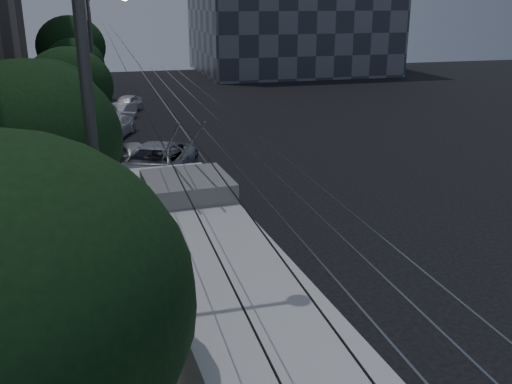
{
  "coord_description": "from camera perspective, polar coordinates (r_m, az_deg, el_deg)",
  "views": [
    {
      "loc": [
        -5.02,
        -13.27,
        8.43
      ],
      "look_at": [
        -0.24,
        4.15,
        2.32
      ],
      "focal_mm": 40.0,
      "sensor_mm": 36.0,
      "label": 1
    }
  ],
  "objects": [
    {
      "name": "tree_2",
      "position": [
        23.22,
        -20.19,
        7.65
      ],
      "size": [
        4.25,
        4.25,
        6.38
      ],
      "color": "black",
      "rests_on": "ground"
    },
    {
      "name": "car_white_a",
      "position": [
        30.57,
        -11.96,
        3.53
      ],
      "size": [
        2.45,
        4.13,
        1.32
      ],
      "primitive_type": "imported",
      "rotation": [
        0.0,
        0.0,
        0.25
      ],
      "color": "#BABABE",
      "rests_on": "ground"
    },
    {
      "name": "tree_0",
      "position": [
        8.22,
        -24.27,
        -10.49
      ],
      "size": [
        5.11,
        5.11,
        6.97
      ],
      "color": "black",
      "rests_on": "ground"
    },
    {
      "name": "tree_3",
      "position": [
        31.4,
        -18.19,
        9.95
      ],
      "size": [
        4.5,
        4.5,
        6.21
      ],
      "color": "black",
      "rests_on": "ground"
    },
    {
      "name": "streetlamp_near",
      "position": [
        9.68,
        -13.61,
        4.69
      ],
      "size": [
        2.48,
        0.44,
        10.28
      ],
      "color": "#525254",
      "rests_on": "ground"
    },
    {
      "name": "sidewalk",
      "position": [
        34.39,
        -19.04,
        3.58
      ],
      "size": [
        5.0,
        90.0,
        0.15
      ],
      "primitive_type": "cube",
      "color": "gray",
      "rests_on": "ground"
    },
    {
      "name": "ground",
      "position": [
        16.5,
        4.71,
        -12.11
      ],
      "size": [
        120.0,
        120.0,
        0.0
      ],
      "primitive_type": "plane",
      "color": "black",
      "rests_on": "ground"
    },
    {
      "name": "car_white_d",
      "position": [
        46.33,
        -12.83,
        8.58
      ],
      "size": [
        3.02,
        4.28,
        1.35
      ],
      "primitive_type": "imported",
      "rotation": [
        0.0,
        0.0,
        -0.4
      ],
      "color": "silver",
      "rests_on": "ground"
    },
    {
      "name": "tree_4",
      "position": [
        42.27,
        -17.67,
        11.96
      ],
      "size": [
        4.08,
        4.08,
        5.97
      ],
      "color": "black",
      "rests_on": "ground"
    },
    {
      "name": "streetlamp_far",
      "position": [
        32.57,
        -15.29,
        12.88
      ],
      "size": [
        2.22,
        0.44,
        9.05
      ],
      "color": "#525254",
      "rests_on": "ground"
    },
    {
      "name": "car_white_b",
      "position": [
        38.08,
        -14.02,
        6.33
      ],
      "size": [
        3.34,
        4.83,
        1.3
      ],
      "primitive_type": "imported",
      "rotation": [
        0.0,
        0.0,
        -0.38
      ],
      "color": "silver",
      "rests_on": "ground"
    },
    {
      "name": "trolleybus",
      "position": [
        13.73,
        -4.66,
        -10.35
      ],
      "size": [
        3.46,
        12.99,
        5.63
      ],
      "rotation": [
        0.0,
        0.0,
        0.06
      ],
      "color": "silver",
      "rests_on": "ground"
    },
    {
      "name": "tree_5",
      "position": [
        51.96,
        -18.01,
        13.63
      ],
      "size": [
        5.71,
        5.71,
        7.24
      ],
      "color": "black",
      "rests_on": "ground"
    },
    {
      "name": "overhead_wires",
      "position": [
        33.64,
        -15.32,
        9.54
      ],
      "size": [
        2.23,
        90.0,
        6.0
      ],
      "color": "black",
      "rests_on": "ground"
    },
    {
      "name": "pickup_silver",
      "position": [
        27.9,
        -10.15,
        2.72
      ],
      "size": [
        5.38,
        7.14,
        1.8
      ],
      "primitive_type": "imported",
      "rotation": [
        0.0,
        0.0,
        -0.42
      ],
      "color": "#B3B6BB",
      "rests_on": "ground"
    },
    {
      "name": "tree_1",
      "position": [
        17.22,
        -21.63,
        4.65
      ],
      "size": [
        5.09,
        5.09,
        6.95
      ],
      "color": "black",
      "rests_on": "ground"
    },
    {
      "name": "car_white_c",
      "position": [
        43.0,
        -13.55,
        7.7
      ],
      "size": [
        2.78,
        4.01,
        1.25
      ],
      "primitive_type": "imported",
      "rotation": [
        0.0,
        0.0,
        -0.43
      ],
      "color": "silver",
      "rests_on": "ground"
    },
    {
      "name": "tram_rails",
      "position": [
        35.13,
        -2.55,
        4.78
      ],
      "size": [
        4.52,
        90.0,
        0.02
      ],
      "color": "gray",
      "rests_on": "ground"
    }
  ]
}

